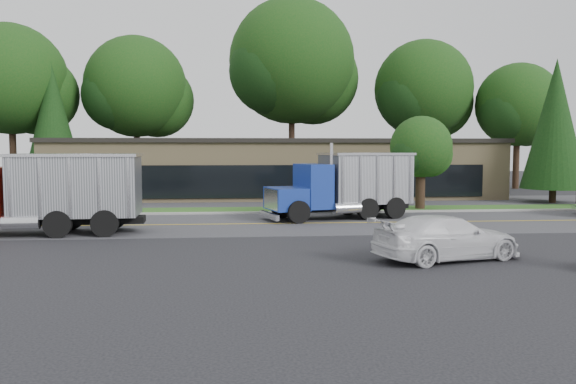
% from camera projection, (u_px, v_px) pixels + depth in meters
% --- Properties ---
extents(ground, '(140.00, 140.00, 0.00)m').
position_uv_depth(ground, '(262.00, 262.00, 17.80)').
color(ground, '#303035').
rests_on(ground, ground).
extents(road, '(60.00, 8.00, 0.02)m').
position_uv_depth(road, '(255.00, 224.00, 26.74)').
color(road, '#535358').
rests_on(road, ground).
extents(center_line, '(60.00, 0.12, 0.01)m').
position_uv_depth(center_line, '(255.00, 224.00, 26.74)').
color(center_line, gold).
rests_on(center_line, ground).
extents(curb, '(60.00, 0.30, 0.12)m').
position_uv_depth(curb, '(253.00, 214.00, 30.92)').
color(curb, '#9E9E99').
rests_on(curb, ground).
extents(grass_verge, '(60.00, 3.40, 0.03)m').
position_uv_depth(grass_verge, '(253.00, 210.00, 32.70)').
color(grass_verge, '#326221').
rests_on(grass_verge, ground).
extents(far_parking, '(60.00, 7.00, 0.02)m').
position_uv_depth(far_parking, '(251.00, 202.00, 37.67)').
color(far_parking, '#535358').
rests_on(far_parking, ground).
extents(strip_mall, '(32.00, 12.00, 4.00)m').
position_uv_depth(strip_mall, '(275.00, 169.00, 43.65)').
color(strip_mall, tan).
rests_on(strip_mall, ground).
extents(tree_far_a, '(9.88, 9.30, 14.10)m').
position_uv_depth(tree_far_a, '(13.00, 85.00, 47.38)').
color(tree_far_a, '#382619').
rests_on(tree_far_a, ground).
extents(tree_far_b, '(9.55, 8.98, 13.62)m').
position_uv_depth(tree_far_b, '(138.00, 92.00, 50.22)').
color(tree_far_b, '#382619').
rests_on(tree_far_b, ground).
extents(tree_far_c, '(12.08, 11.37, 17.24)m').
position_uv_depth(tree_far_c, '(294.00, 68.00, 51.23)').
color(tree_far_c, '#382619').
rests_on(tree_far_c, ground).
extents(tree_far_d, '(9.46, 8.90, 13.49)m').
position_uv_depth(tree_far_d, '(424.00, 94.00, 51.37)').
color(tree_far_d, '#382619').
rests_on(tree_far_d, ground).
extents(tree_far_e, '(7.86, 7.40, 11.21)m').
position_uv_depth(tree_far_e, '(518.00, 109.00, 50.14)').
color(tree_far_e, '#382619').
rests_on(tree_far_e, ground).
extents(evergreen_left, '(4.68, 4.68, 10.65)m').
position_uv_depth(evergreen_left, '(53.00, 121.00, 45.84)').
color(evergreen_left, '#382619').
rests_on(evergreen_left, ground).
extents(evergreen_right, '(4.18, 4.18, 9.50)m').
position_uv_depth(evergreen_right, '(555.00, 124.00, 36.93)').
color(evergreen_right, '#382619').
rests_on(evergreen_right, ground).
extents(tree_verge, '(3.88, 3.65, 5.53)m').
position_uv_depth(tree_verge, '(422.00, 150.00, 33.31)').
color(tree_verge, '#382619').
rests_on(tree_verge, ground).
extents(dump_truck_red, '(8.95, 3.15, 3.36)m').
position_uv_depth(dump_truck_red, '(47.00, 191.00, 23.41)').
color(dump_truck_red, black).
rests_on(dump_truck_red, ground).
extents(dump_truck_blue, '(7.86, 4.49, 3.36)m').
position_uv_depth(dump_truck_blue, '(347.00, 183.00, 28.93)').
color(dump_truck_blue, black).
rests_on(dump_truck_blue, ground).
extents(rally_car, '(5.33, 3.35, 1.44)m').
position_uv_depth(rally_car, '(447.00, 237.00, 18.15)').
color(rally_car, silver).
rests_on(rally_car, ground).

